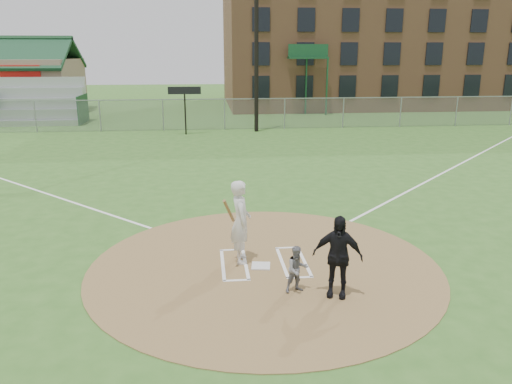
{
  "coord_description": "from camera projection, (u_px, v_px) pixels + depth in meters",
  "views": [
    {
      "loc": [
        -1.35,
        -10.99,
        4.99
      ],
      "look_at": [
        0.0,
        2.0,
        1.3
      ],
      "focal_mm": 35.0,
      "sensor_mm": 36.0,
      "label": 1
    }
  ],
  "objects": [
    {
      "name": "ground",
      "position": [
        265.0,
        266.0,
        12.01
      ],
      "size": [
        140.0,
        140.0,
        0.0
      ],
      "primitive_type": "plane",
      "color": "#336121",
      "rests_on": "ground"
    },
    {
      "name": "brick_warehouse",
      "position": [
        383.0,
        24.0,
        47.91
      ],
      "size": [
        30.0,
        17.17,
        15.0
      ],
      "color": "#9C6443",
      "rests_on": "ground"
    },
    {
      "name": "batters_boxes",
      "position": [
        264.0,
        263.0,
        12.15
      ],
      "size": [
        2.08,
        1.88,
        0.01
      ],
      "color": "white",
      "rests_on": "dirt_circle"
    },
    {
      "name": "light_pole",
      "position": [
        256.0,
        24.0,
        30.52
      ],
      "size": [
        1.2,
        0.3,
        12.22
      ],
      "color": "black",
      "rests_on": "ground"
    },
    {
      "name": "clubhouse",
      "position": [
        1.0,
        84.0,
        41.16
      ],
      "size": [
        12.2,
        8.71,
        6.23
      ],
      "color": "gray",
      "rests_on": "ground"
    },
    {
      "name": "scoreboard_sign",
      "position": [
        185.0,
        96.0,
        30.45
      ],
      "size": [
        2.0,
        0.1,
        2.93
      ],
      "color": "black",
      "rests_on": "ground"
    },
    {
      "name": "bleachers",
      "position": [
        39.0,
        101.0,
        35.37
      ],
      "size": [
        6.08,
        3.2,
        3.2
      ],
      "color": "#B7BABF",
      "rests_on": "ground"
    },
    {
      "name": "batter_at_plate",
      "position": [
        241.0,
        222.0,
        12.0
      ],
      "size": [
        0.71,
        1.07,
        2.04
      ],
      "color": "silver",
      "rests_on": "dirt_circle"
    },
    {
      "name": "foul_line_first",
      "position": [
        446.0,
        171.0,
        21.52
      ],
      "size": [
        17.04,
        17.04,
        0.01
      ],
      "primitive_type": "cube",
      "rotation": [
        0.0,
        0.0,
        -0.79
      ],
      "color": "white",
      "rests_on": "ground"
    },
    {
      "name": "catcher",
      "position": [
        297.0,
        269.0,
        10.57
      ],
      "size": [
        0.58,
        0.5,
        1.03
      ],
      "primitive_type": "imported",
      "rotation": [
        0.0,
        0.0,
        0.25
      ],
      "color": "slate",
      "rests_on": "dirt_circle"
    },
    {
      "name": "foul_line_third",
      "position": [
        12.0,
        182.0,
        19.73
      ],
      "size": [
        17.04,
        17.04,
        0.01
      ],
      "primitive_type": "cube",
      "rotation": [
        0.0,
        0.0,
        0.79
      ],
      "color": "white",
      "rests_on": "ground"
    },
    {
      "name": "home_plate",
      "position": [
        261.0,
        266.0,
        11.95
      ],
      "size": [
        0.5,
        0.5,
        0.03
      ],
      "primitive_type": "cube",
      "rotation": [
        0.0,
        0.0,
        -0.15
      ],
      "color": "silver",
      "rests_on": "dirt_circle"
    },
    {
      "name": "outfield_fence",
      "position": [
        225.0,
        114.0,
        32.8
      ],
      "size": [
        56.08,
        0.08,
        2.03
      ],
      "color": "slate",
      "rests_on": "ground"
    },
    {
      "name": "dirt_circle",
      "position": [
        265.0,
        266.0,
        12.01
      ],
      "size": [
        8.4,
        8.4,
        0.02
      ],
      "primitive_type": "cylinder",
      "color": "olive",
      "rests_on": "ground"
    },
    {
      "name": "umpire",
      "position": [
        337.0,
        256.0,
        10.32
      ],
      "size": [
        1.12,
        0.76,
        1.77
      ],
      "primitive_type": "imported",
      "rotation": [
        0.0,
        0.0,
        -0.35
      ],
      "color": "black",
      "rests_on": "dirt_circle"
    }
  ]
}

